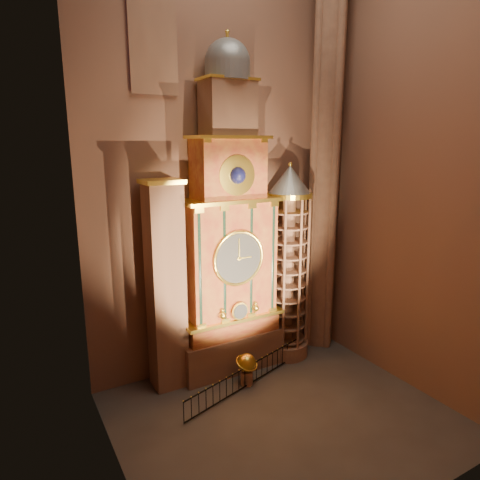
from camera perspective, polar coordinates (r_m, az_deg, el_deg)
floor at (r=20.49m, az=5.77°, el=-22.38°), size 14.00×14.00×0.00m
wall_back at (r=21.88m, az=-2.87°, el=10.76°), size 22.00×0.00×22.00m
wall_left at (r=13.82m, az=-17.79°, el=8.90°), size 0.00×22.00×22.00m
wall_right at (r=21.65m, az=21.97°, el=9.83°), size 0.00×22.00×22.00m
astronomical_clock at (r=21.57m, az=-1.49°, el=-0.88°), size 5.60×2.41×16.70m
portrait_tower at (r=20.69m, az=-9.85°, el=-6.09°), size 1.80×1.60×10.20m
stair_turret at (r=23.53m, az=6.38°, el=-3.33°), size 2.50×2.50×10.80m
gothic_pier at (r=24.47m, az=11.31°, el=10.76°), size 2.04×2.04×22.00m
stained_glass_window at (r=21.05m, az=-11.57°, el=25.52°), size 2.20×0.14×5.20m
celestial_globe at (r=22.09m, az=0.91°, el=-16.50°), size 1.45×1.41×1.62m
iron_railing at (r=22.10m, az=1.05°, el=-17.66°), size 7.78×2.42×1.06m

